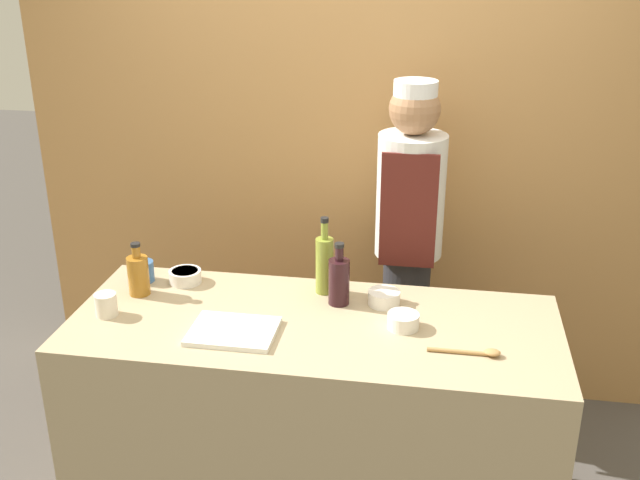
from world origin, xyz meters
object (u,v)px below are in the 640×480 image
at_px(sauce_bowl_orange, 185,276).
at_px(chef_center, 408,244).
at_px(sauce_bowl_yellow, 384,297).
at_px(bottle_wine, 339,280).
at_px(cutting_board, 233,331).
at_px(bottle_amber, 138,274).
at_px(bottle_oil, 324,263).
at_px(cup_blue, 143,271).
at_px(cup_cream, 106,305).
at_px(wooden_spoon, 475,352).
at_px(sauce_bowl_white, 403,320).

distance_m(sauce_bowl_orange, chef_center, 1.03).
distance_m(sauce_bowl_yellow, bottle_wine, 0.20).
height_order(bottle_wine, chef_center, chef_center).
xyz_separation_m(bottle_wine, chef_center, (0.25, 0.53, -0.05)).
bearing_deg(cutting_board, bottle_amber, 151.11).
distance_m(bottle_wine, bottle_oil, 0.12).
xyz_separation_m(bottle_wine, cup_blue, (-0.86, 0.07, -0.06)).
relative_size(sauce_bowl_yellow, bottle_wine, 0.49).
bearing_deg(bottle_oil, sauce_bowl_yellow, -15.49).
relative_size(cutting_board, bottle_wine, 1.22).
height_order(sauce_bowl_orange, bottle_wine, bottle_wine).
bearing_deg(bottle_amber, chef_center, 28.54).
distance_m(bottle_wine, bottle_amber, 0.83).
bearing_deg(cup_cream, chef_center, 34.79).
xyz_separation_m(sauce_bowl_yellow, bottle_oil, (-0.26, 0.07, 0.10)).
xyz_separation_m(cup_cream, chef_center, (1.13, 0.79, 0.01)).
distance_m(cutting_board, wooden_spoon, 0.89).
relative_size(bottle_oil, bottle_amber, 1.46).
relative_size(sauce_bowl_white, cup_blue, 1.31).
height_order(sauce_bowl_white, wooden_spoon, sauce_bowl_white).
distance_m(cutting_board, bottle_oil, 0.51).
bearing_deg(sauce_bowl_orange, bottle_amber, -137.81).
bearing_deg(cup_cream, sauce_bowl_yellow, 14.44).
distance_m(sauce_bowl_white, sauce_bowl_yellow, 0.20).
bearing_deg(sauce_bowl_orange, sauce_bowl_yellow, -4.21).
height_order(bottle_amber, chef_center, chef_center).
xyz_separation_m(sauce_bowl_yellow, cup_cream, (-1.07, -0.27, 0.01)).
bearing_deg(sauce_bowl_yellow, bottle_amber, -175.84).
distance_m(sauce_bowl_white, cutting_board, 0.64).
height_order(sauce_bowl_white, bottle_wine, bottle_wine).
relative_size(sauce_bowl_orange, bottle_wine, 0.52).
relative_size(sauce_bowl_yellow, cup_cream, 1.42).
bearing_deg(sauce_bowl_white, bottle_amber, 174.25).
bearing_deg(sauce_bowl_orange, sauce_bowl_white, -14.63).
bearing_deg(sauce_bowl_white, sauce_bowl_orange, 165.37).
bearing_deg(bottle_amber, bottle_wine, 3.60).
height_order(wooden_spoon, chef_center, chef_center).
bearing_deg(cup_blue, sauce_bowl_orange, 4.77).
relative_size(sauce_bowl_white, cutting_board, 0.38).
bearing_deg(bottle_oil, bottle_amber, -169.15).
bearing_deg(sauce_bowl_yellow, chef_center, 82.57).
bearing_deg(chef_center, sauce_bowl_orange, -154.14).
bearing_deg(cup_cream, sauce_bowl_orange, 58.59).
distance_m(sauce_bowl_white, bottle_wine, 0.32).
relative_size(cutting_board, bottle_oil, 0.97).
bearing_deg(cup_blue, sauce_bowl_white, -11.60).
bearing_deg(wooden_spoon, sauce_bowl_orange, 161.54).
xyz_separation_m(cup_blue, wooden_spoon, (1.40, -0.39, -0.03)).
relative_size(bottle_oil, cup_cream, 3.62).
height_order(cutting_board, chef_center, chef_center).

